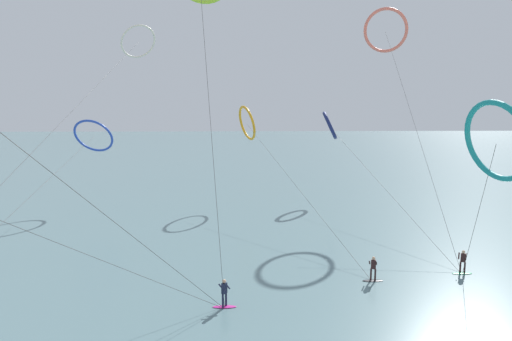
% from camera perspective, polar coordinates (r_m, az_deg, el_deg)
% --- Properties ---
extents(sea_water, '(400.00, 200.00, 0.08)m').
position_cam_1_polar(sea_water, '(111.08, -1.44, 2.21)').
color(sea_water, slate).
rests_on(sea_water, ground).
extents(surfer_emerald, '(1.40, 0.69, 1.70)m').
position_cam_1_polar(surfer_emerald, '(34.78, 25.02, -10.77)').
color(surfer_emerald, '#199351').
rests_on(surfer_emerald, ground).
extents(surfer_charcoal, '(1.40, 0.66, 1.70)m').
position_cam_1_polar(surfer_charcoal, '(31.39, 14.82, -12.30)').
color(surfer_charcoal, black).
rests_on(surfer_charcoal, ground).
extents(surfer_magenta, '(1.40, 0.73, 1.70)m').
position_cam_1_polar(surfer_magenta, '(26.83, -4.08, -15.68)').
color(surfer_magenta, '#CC288E').
rests_on(surfer_magenta, ground).
extents(kite_teal, '(2.98, 8.25, 12.10)m').
position_cam_1_polar(kite_teal, '(27.18, 28.51, 3.33)').
color(kite_teal, teal).
rests_on(kite_teal, ground).
extents(kite_cobalt, '(4.98, 36.96, 10.31)m').
position_cam_1_polar(kite_cobalt, '(54.04, -20.18, 4.17)').
color(kite_cobalt, '#2647B7').
rests_on(kite_cobalt, ground).
extents(kite_coral, '(5.38, 27.06, 23.32)m').
position_cam_1_polar(kite_coral, '(57.67, 16.30, 16.90)').
color(kite_coral, '#EA7260').
rests_on(kite_coral, ground).
extents(kite_navy, '(5.45, 29.63, 11.13)m').
position_cam_1_polar(kite_navy, '(57.89, 9.47, 5.73)').
color(kite_navy, navy).
rests_on(kite_navy, ground).
extents(kite_amber, '(9.52, 28.57, 11.83)m').
position_cam_1_polar(kite_amber, '(54.39, -1.15, 6.10)').
color(kite_amber, orange).
rests_on(kite_amber, ground).
extents(kite_ivory, '(5.81, 53.06, 22.68)m').
position_cam_1_polar(kite_ivory, '(65.38, -14.92, 15.69)').
color(kite_ivory, silver).
rests_on(kite_ivory, ground).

